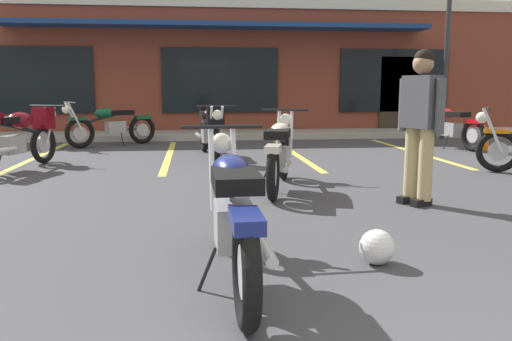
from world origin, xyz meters
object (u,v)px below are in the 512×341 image
object	(u,v)px
motorcycle_foreground_classic	(233,212)
parking_lot_lamp_post	(452,0)
motorcycle_blue_standard	(210,129)
motorcycle_orange_scrambler	(19,135)
person_in_black_shirt	(421,118)
helmet_on_pavement	(377,247)
motorcycle_silver_naked	(111,125)
traffic_cone	(484,138)
motorcycle_red_sportbike	(448,126)
motorcycle_green_cafe_racer	(279,153)

from	to	relation	value
motorcycle_foreground_classic	parking_lot_lamp_post	distance (m)	11.15
motorcycle_blue_standard	motorcycle_orange_scrambler	xyz separation A→B (m)	(-3.02, -1.02, 0.00)
person_in_black_shirt	helmet_on_pavement	bearing A→B (deg)	-120.90
motorcycle_silver_naked	helmet_on_pavement	xyz separation A→B (m)	(3.09, -8.23, -0.33)
motorcycle_silver_naked	helmet_on_pavement	world-z (taller)	motorcycle_silver_naked
parking_lot_lamp_post	person_in_black_shirt	bearing A→B (deg)	-118.26
traffic_cone	parking_lot_lamp_post	world-z (taller)	parking_lot_lamp_post
motorcycle_red_sportbike	motorcycle_foreground_classic	bearing A→B (deg)	-125.26
motorcycle_silver_naked	motorcycle_blue_standard	xyz separation A→B (m)	(2.08, -2.14, 0.07)
person_in_black_shirt	traffic_cone	bearing A→B (deg)	53.39
motorcycle_blue_standard	person_in_black_shirt	distance (m)	4.74
motorcycle_red_sportbike	helmet_on_pavement	distance (m)	8.14
motorcycle_red_sportbike	parking_lot_lamp_post	xyz separation A→B (m)	(0.80, 1.77, 2.85)
motorcycle_red_sportbike	motorcycle_silver_naked	size ratio (longest dim) A/B	1.12
helmet_on_pavement	traffic_cone	bearing A→B (deg)	54.97
motorcycle_green_cafe_racer	motorcycle_silver_naked	bearing A→B (deg)	118.31
motorcycle_blue_standard	traffic_cone	world-z (taller)	motorcycle_blue_standard
motorcycle_orange_scrambler	parking_lot_lamp_post	bearing A→B (deg)	22.90
motorcycle_orange_scrambler	parking_lot_lamp_post	distance (m)	10.04
motorcycle_silver_naked	motorcycle_orange_scrambler	world-z (taller)	same
motorcycle_silver_naked	parking_lot_lamp_post	world-z (taller)	parking_lot_lamp_post
motorcycle_foreground_classic	person_in_black_shirt	size ratio (longest dim) A/B	1.26
motorcycle_red_sportbike	motorcycle_green_cafe_racer	world-z (taller)	same
motorcycle_orange_scrambler	helmet_on_pavement	xyz separation A→B (m)	(4.03, -5.07, -0.40)
helmet_on_pavement	parking_lot_lamp_post	world-z (taller)	parking_lot_lamp_post
motorcycle_blue_standard	motorcycle_green_cafe_racer	size ratio (longest dim) A/B	1.02
motorcycle_green_cafe_racer	traffic_cone	xyz separation A→B (m)	(4.78, 3.55, -0.20)
motorcycle_green_cafe_racer	parking_lot_lamp_post	world-z (taller)	parking_lot_lamp_post
traffic_cone	parking_lot_lamp_post	xyz separation A→B (m)	(0.31, 2.34, 3.06)
person_in_black_shirt	helmet_on_pavement	size ratio (longest dim) A/B	6.44
motorcycle_foreground_classic	helmet_on_pavement	distance (m)	1.13
motorcycle_blue_standard	traffic_cone	bearing A→B (deg)	4.04
motorcycle_red_sportbike	motorcycle_orange_scrambler	distance (m)	8.32
motorcycle_red_sportbike	traffic_cone	xyz separation A→B (m)	(0.49, -0.57, -0.20)
person_in_black_shirt	motorcycle_silver_naked	bearing A→B (deg)	123.57
motorcycle_green_cafe_racer	person_in_black_shirt	xyz separation A→B (m)	(1.36, -1.06, 0.49)
motorcycle_blue_standard	motorcycle_red_sportbike	bearing A→B (deg)	10.75
motorcycle_silver_naked	person_in_black_shirt	world-z (taller)	person_in_black_shirt
helmet_on_pavement	traffic_cone	world-z (taller)	traffic_cone
motorcycle_silver_naked	motorcycle_green_cafe_racer	size ratio (longest dim) A/B	0.89
motorcycle_foreground_classic	motorcycle_green_cafe_racer	xyz separation A→B (m)	(0.82, 3.12, 0.00)
person_in_black_shirt	motorcycle_orange_scrambler	bearing A→B (deg)	148.21
motorcycle_blue_standard	traffic_cone	distance (m)	5.57
motorcycle_silver_naked	motorcycle_orange_scrambler	xyz separation A→B (m)	(-0.93, -3.16, 0.07)
motorcycle_orange_scrambler	person_in_black_shirt	distance (m)	6.07
motorcycle_blue_standard	person_in_black_shirt	xyz separation A→B (m)	(2.13, -4.21, 0.42)
motorcycle_silver_naked	motorcycle_red_sportbike	bearing A→B (deg)	-9.35
motorcycle_red_sportbike	motorcycle_green_cafe_racer	bearing A→B (deg)	-136.18
motorcycle_green_cafe_racer	helmet_on_pavement	xyz separation A→B (m)	(0.24, -2.93, -0.33)
person_in_black_shirt	traffic_cone	xyz separation A→B (m)	(3.42, 4.61, -0.69)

